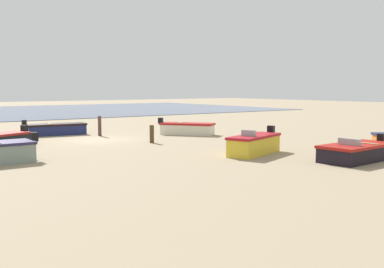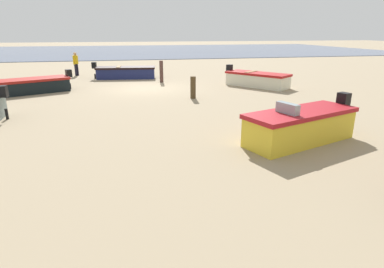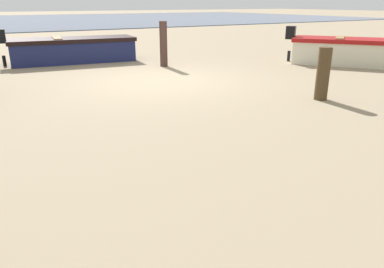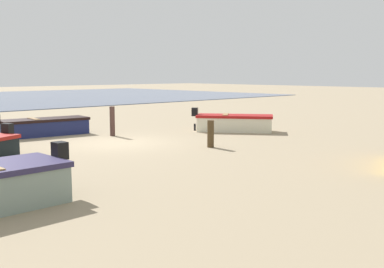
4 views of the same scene
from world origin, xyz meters
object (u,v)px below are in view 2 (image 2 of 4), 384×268
at_px(boat_cream_5, 257,79).
at_px(mooring_post_near_water, 161,72).
at_px(mooring_post_mid_beach, 193,88).
at_px(boat_yellow_2, 301,126).
at_px(boat_black_0, 15,87).
at_px(boat_navy_6, 126,72).
at_px(beach_walker_foreground, 76,62).

relative_size(boat_cream_5, mooring_post_near_water, 2.79).
bearing_deg(mooring_post_mid_beach, boat_yellow_2, 103.73).
distance_m(boat_yellow_2, mooring_post_near_water, 12.22).
distance_m(boat_black_0, mooring_post_near_water, 7.98).
xyz_separation_m(boat_navy_6, mooring_post_near_water, (-2.12, 2.26, 0.26)).
relative_size(boat_black_0, mooring_post_mid_beach, 5.12).
relative_size(boat_black_0, boat_cream_5, 1.43).
bearing_deg(boat_black_0, boat_yellow_2, -158.29).
xyz_separation_m(boat_navy_6, mooring_post_mid_beach, (-2.97, 7.49, 0.12)).
xyz_separation_m(boat_yellow_2, boat_navy_6, (4.61, -14.22, -0.09)).
bearing_deg(mooring_post_near_water, boat_black_0, 17.68).
xyz_separation_m(mooring_post_near_water, mooring_post_mid_beach, (-0.85, 5.22, -0.15)).
relative_size(boat_yellow_2, boat_navy_6, 0.90).
height_order(boat_black_0, beach_walker_foreground, beach_walker_foreground).
distance_m(boat_yellow_2, boat_navy_6, 14.95).
xyz_separation_m(boat_cream_5, mooring_post_near_water, (5.11, -2.70, 0.25)).
bearing_deg(boat_navy_6, beach_walker_foreground, -115.44).
xyz_separation_m(boat_black_0, boat_navy_6, (-5.48, -4.68, 0.02)).
distance_m(boat_yellow_2, beach_walker_foreground, 18.20).
height_order(boat_cream_5, boat_navy_6, boat_cream_5).
height_order(boat_navy_6, beach_walker_foreground, beach_walker_foreground).
height_order(boat_black_0, mooring_post_near_water, mooring_post_near_water).
xyz_separation_m(boat_black_0, beach_walker_foreground, (-2.10, -6.81, 0.58)).
xyz_separation_m(mooring_post_near_water, beach_walker_foreground, (5.50, -4.38, 0.30)).
distance_m(boat_navy_6, mooring_post_mid_beach, 8.05).
height_order(boat_black_0, mooring_post_mid_beach, boat_black_0).
distance_m(boat_black_0, beach_walker_foreground, 7.15).
xyz_separation_m(boat_yellow_2, mooring_post_mid_beach, (1.65, -6.74, 0.03)).
height_order(boat_cream_5, mooring_post_mid_beach, boat_cream_5).
height_order(boat_black_0, boat_cream_5, boat_cream_5).
relative_size(mooring_post_near_water, mooring_post_mid_beach, 1.28).
bearing_deg(boat_cream_5, boat_navy_6, -71.24).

